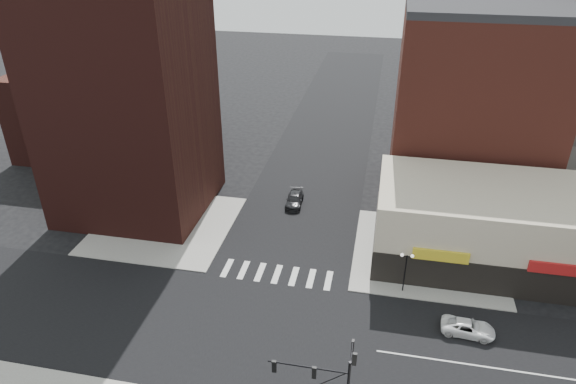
# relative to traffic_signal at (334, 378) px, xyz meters

# --- Properties ---
(ground) EXTENTS (240.00, 240.00, 0.00)m
(ground) POSITION_rel_traffic_signal_xyz_m (-7.24, 7.83, -4.96)
(ground) COLOR black
(ground) RESTS_ON ground
(road_ew) EXTENTS (200.00, 14.00, 0.02)m
(road_ew) POSITION_rel_traffic_signal_xyz_m (-7.24, 7.83, -4.95)
(road_ew) COLOR black
(road_ew) RESTS_ON ground
(road_ns) EXTENTS (14.00, 200.00, 0.02)m
(road_ns) POSITION_rel_traffic_signal_xyz_m (-7.24, 7.83, -4.95)
(road_ns) COLOR black
(road_ns) RESTS_ON ground
(sidewalk_nw) EXTENTS (15.00, 15.00, 0.12)m
(sidewalk_nw) POSITION_rel_traffic_signal_xyz_m (-21.74, 22.33, -4.90)
(sidewalk_nw) COLOR gray
(sidewalk_nw) RESTS_ON ground
(sidewalk_ne) EXTENTS (15.00, 15.00, 0.12)m
(sidewalk_ne) POSITION_rel_traffic_signal_xyz_m (7.26, 22.33, -4.90)
(sidewalk_ne) COLOR gray
(sidewalk_ne) RESTS_ON ground
(building_nw) EXTENTS (16.00, 15.00, 25.00)m
(building_nw) POSITION_rel_traffic_signal_xyz_m (-26.24, 26.33, 7.54)
(building_nw) COLOR #351411
(building_nw) RESTS_ON ground
(building_nw_low) EXTENTS (20.00, 18.00, 12.00)m
(building_nw_low) POSITION_rel_traffic_signal_xyz_m (-39.24, 41.83, 1.04)
(building_nw_low) COLOR #351411
(building_nw_low) RESTS_ON ground
(building_ne_midrise) EXTENTS (18.00, 15.00, 22.00)m
(building_ne_midrise) POSITION_rel_traffic_signal_xyz_m (11.76, 37.33, 6.04)
(building_ne_midrise) COLOR maroon
(building_ne_midrise) RESTS_ON ground
(building_ne_row) EXTENTS (24.20, 12.20, 8.00)m
(building_ne_row) POSITION_rel_traffic_signal_xyz_m (13.76, 22.83, -1.66)
(building_ne_row) COLOR beige
(building_ne_row) RESTS_ON ground
(traffic_signal) EXTENTS (5.59, 3.09, 7.77)m
(traffic_signal) POSITION_rel_traffic_signal_xyz_m (0.00, 0.00, 0.00)
(traffic_signal) COLOR black
(traffic_signal) RESTS_ON ground
(street_lamp_ne) EXTENTS (1.22, 0.32, 4.16)m
(street_lamp_ne) POSITION_rel_traffic_signal_xyz_m (4.76, 15.83, -1.67)
(street_lamp_ne) COLOR black
(street_lamp_ne) RESTS_ON sidewalk_ne
(white_suv) EXTENTS (4.57, 2.37, 1.23)m
(white_suv) POSITION_rel_traffic_signal_xyz_m (10.14, 11.36, -4.35)
(white_suv) COLOR white
(white_suv) RESTS_ON ground
(dark_sedan_north) EXTENTS (2.07, 4.68, 1.33)m
(dark_sedan_north) POSITION_rel_traffic_signal_xyz_m (-8.20, 29.88, -4.29)
(dark_sedan_north) COLOR black
(dark_sedan_north) RESTS_ON ground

